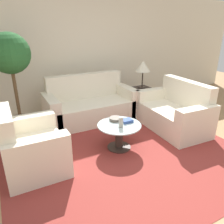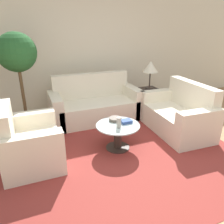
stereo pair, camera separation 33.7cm
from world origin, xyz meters
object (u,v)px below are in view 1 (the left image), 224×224
Objects in this scene: loveseat at (175,113)px; coffee_table at (119,133)px; armchair at (30,149)px; potted_plant at (10,60)px; sofa_main at (90,106)px; vase at (121,122)px; book_stack at (127,121)px; bowl at (116,119)px; table_lamp at (143,67)px.

coffee_table is (-1.35, -0.18, -0.03)m from loveseat.
potted_plant reaches higher than armchair.
sofa_main is at bearing -48.46° from armchair.
book_stack is (0.18, 0.12, -0.06)m from vase.
sofa_main is 1.33m from book_stack.
bowl and book_stack have the same top height.
vase reaches higher than coffee_table.
loveseat reaches higher than armchair.
table_lamp is (0.04, 1.18, 0.72)m from loveseat.
coffee_table is at bearing -93.92° from armchair.
loveseat is 2.36× the size of table_lamp.
table_lamp is at bearing 47.43° from book_stack.
sofa_main reaches higher than book_stack.
sofa_main is 11.20× the size of vase.
sofa_main is 1.74m from potted_plant.
bowl is 1.23× the size of book_stack.
coffee_table is at bearing -135.64° from table_lamp.
table_lamp reaches higher than book_stack.
table_lamp is 2.09m from vase.
sofa_main is at bearing 94.92° from book_stack.
armchair is at bearing 171.85° from vase.
loveseat is 1.41m from vase.
loveseat is 1.38m from table_lamp.
bowl is (-1.36, -1.18, -0.57)m from table_lamp.
sofa_main is 1.45m from vase.
potted_plant is 8.55× the size of bowl.
potted_plant is at bearing 176.32° from sofa_main.
coffee_table is 3.33× the size of bowl.
vase is at bearing -76.13° from loveseat.
loveseat is 0.82× the size of potted_plant.
potted_plant is 10.48× the size of book_stack.
vase is 0.22m from book_stack.
potted_plant is at bearing -0.91° from armchair.
vase is at bearing -105.30° from coffee_table.
sofa_main reaches higher than loveseat.
vase is (-0.03, -0.09, 0.23)m from coffee_table.
loveseat is at bearing -91.99° from table_lamp.
table_lamp is (1.34, 0.01, 0.72)m from sofa_main.
sofa_main reaches higher than coffee_table.
potted_plant reaches higher than bowl.
armchair is 1.37m from vase.
bowl reaches higher than coffee_table.
bowl is at bearing 129.16° from book_stack.
bowl is at bearing -86.56° from armchair.
sofa_main is at bearing 89.25° from bowl.
coffee_table is at bearing -171.37° from book_stack.
sofa_main is at bearing 87.15° from vase.
coffee_table is at bearing -91.96° from sofa_main.
book_stack is (0.13, -0.15, 0.00)m from bowl.
vase is 0.97× the size of book_stack.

